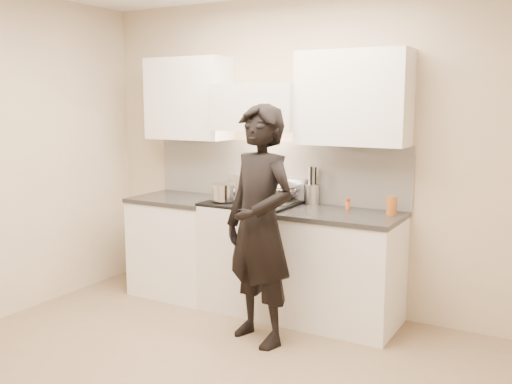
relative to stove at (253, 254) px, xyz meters
The scene contains 11 objects.
ground_plane 1.53m from the stove, 78.12° to the right, with size 4.00×4.00×0.00m, color #857057.
room_shell 1.56m from the stove, 77.04° to the right, with size 4.04×3.54×2.70m.
stove is the anchor object (origin of this frame).
counter_right 0.83m from the stove, ahead, with size 0.92×0.67×0.92m.
counter_left 0.78m from the stove, behind, with size 0.82×0.67×0.92m.
wok 0.62m from the stove, 35.91° to the left, with size 0.32×0.39×0.25m.
stock_pot 0.61m from the stove, 144.10° to the right, with size 0.29×0.28×0.14m.
utensil_crock 0.75m from the stove, 28.58° to the left, with size 0.12×0.12×0.33m.
spice_jar 0.95m from the stove, 13.85° to the left, with size 0.04×0.04×0.08m.
oil_glass 1.30m from the stove, ahead, with size 0.08×0.08×0.15m.
person 0.85m from the stove, 56.42° to the right, with size 0.65×0.43×1.78m, color black.
Camera 1 is at (2.10, -2.80, 1.79)m, focal length 40.00 mm.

